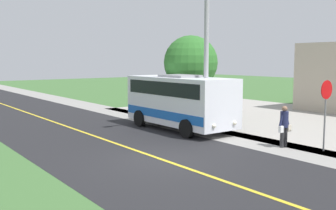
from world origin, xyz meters
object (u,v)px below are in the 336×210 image
object	(u,v)px
pedestrian_with_bags	(284,125)
street_light_pole	(204,48)
tree_curbside	(191,63)
shuttle_bus_front	(180,99)
stop_sign	(326,103)

from	to	relation	value
pedestrian_with_bags	street_light_pole	bearing A→B (deg)	-83.87
tree_curbside	shuttle_bus_front	bearing A→B (deg)	41.76
shuttle_bus_front	tree_curbside	size ratio (longest dim) A/B	1.30
shuttle_bus_front	street_light_pole	bearing A→B (deg)	103.37
tree_curbside	stop_sign	bearing A→B (deg)	82.60
stop_sign	tree_curbside	size ratio (longest dim) A/B	0.56
shuttle_bus_front	street_light_pole	xyz separation A→B (m)	(-0.36, 1.50, 2.66)
street_light_pole	tree_curbside	distance (m)	4.85
street_light_pole	shuttle_bus_front	bearing A→B (deg)	-76.63
shuttle_bus_front	street_light_pole	size ratio (longest dim) A/B	0.88
pedestrian_with_bags	street_light_pole	xyz separation A→B (m)	(0.49, -4.52, 3.30)
tree_curbside	street_light_pole	bearing A→B (deg)	58.19
shuttle_bus_front	pedestrian_with_bags	xyz separation A→B (m)	(-0.84, 6.02, -0.64)
shuttle_bus_front	tree_curbside	distance (m)	4.31
shuttle_bus_front	pedestrian_with_bags	size ratio (longest dim) A/B	3.82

